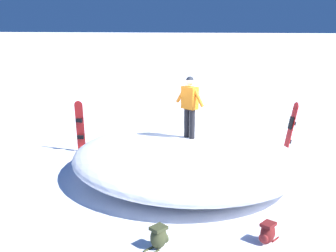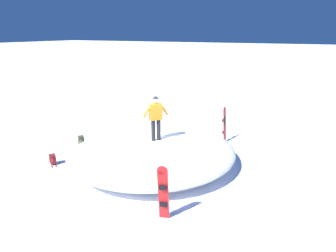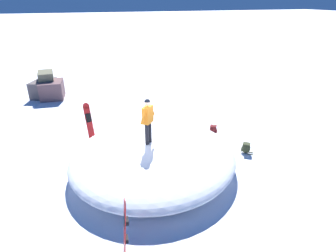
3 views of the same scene
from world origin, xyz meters
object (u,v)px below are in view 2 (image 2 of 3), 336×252
(snowboard_secondary_upright, at_px, (224,124))
(snowboarder_standing, at_px, (156,115))
(snowboard_primary_upright, at_px, (163,192))
(backpack_far, at_px, (81,141))
(backpack_near, at_px, (53,160))

(snowboard_secondary_upright, bearing_deg, snowboarder_standing, -113.53)
(snowboard_primary_upright, distance_m, backpack_far, 6.47)
(snowboarder_standing, height_order, backpack_far, snowboarder_standing)
(snowboard_primary_upright, height_order, backpack_far, snowboard_primary_upright)
(snowboard_secondary_upright, distance_m, backpack_near, 7.13)
(snowboarder_standing, relative_size, backpack_far, 3.17)
(backpack_far, bearing_deg, snowboard_primary_upright, -28.97)
(snowboard_secondary_upright, relative_size, backpack_far, 3.19)
(snowboard_secondary_upright, xyz_separation_m, backpack_near, (-4.92, -5.12, -0.62))
(snowboard_primary_upright, xyz_separation_m, snowboard_secondary_upright, (-0.30, 6.30, -0.02))
(snowboard_primary_upright, distance_m, snowboard_secondary_upright, 6.30)
(snowboard_secondary_upright, bearing_deg, backpack_near, -133.87)
(snowboarder_standing, relative_size, snowboard_primary_upright, 0.97)
(snowboarder_standing, relative_size, backpack_near, 3.21)
(snowboard_primary_upright, xyz_separation_m, backpack_near, (-5.22, 1.18, -0.64))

